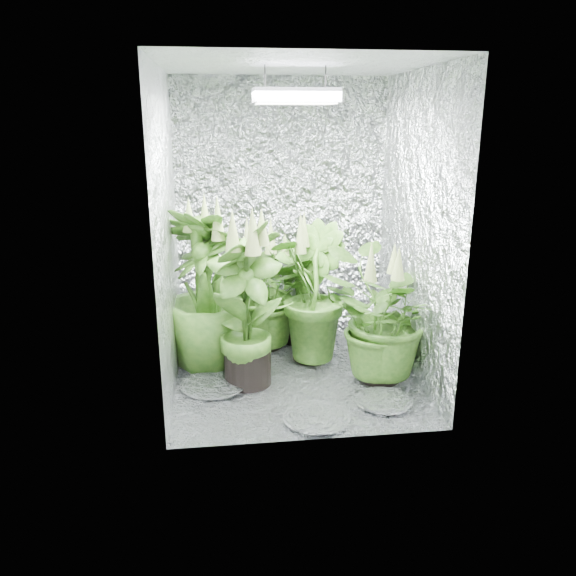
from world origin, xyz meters
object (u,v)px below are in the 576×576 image
at_px(plant_b, 297,293).
at_px(plant_d, 206,290).
at_px(circulation_fan, 356,319).
at_px(plant_a, 263,289).
at_px(plant_e, 382,317).
at_px(plant_f, 246,305).
at_px(plant_c, 312,294).
at_px(grow_lamp, 295,96).

xyz_separation_m(plant_b, plant_d, (-0.68, -0.40, 0.17)).
relative_size(plant_b, circulation_fan, 2.26).
bearing_deg(plant_b, plant_a, -164.58).
relative_size(plant_a, plant_b, 1.17).
xyz_separation_m(plant_a, plant_b, (0.27, 0.07, -0.06)).
distance_m(plant_b, plant_e, 0.89).
xyz_separation_m(plant_f, circulation_fan, (0.90, 0.69, -0.39)).
relative_size(plant_b, plant_c, 0.82).
relative_size(grow_lamp, plant_e, 0.53).
bearing_deg(circulation_fan, plant_c, -129.00).
bearing_deg(plant_a, plant_b, 15.42).
xyz_separation_m(plant_a, plant_d, (-0.42, -0.33, 0.11)).
xyz_separation_m(grow_lamp, plant_c, (0.16, 0.28, -1.33)).
height_order(plant_a, plant_f, plant_f).
relative_size(plant_c, plant_d, 0.88).
xyz_separation_m(grow_lamp, plant_b, (0.10, 0.64, -1.43)).
bearing_deg(circulation_fan, grow_lamp, -121.34).
height_order(plant_a, circulation_fan, plant_a).
height_order(plant_e, plant_f, plant_f).
height_order(plant_a, plant_e, plant_a).
distance_m(plant_a, plant_b, 0.28).
bearing_deg(plant_b, plant_e, -58.27).
relative_size(plant_a, plant_e, 1.09).
bearing_deg(grow_lamp, plant_f, -168.74).
height_order(plant_e, circulation_fan, plant_e).
distance_m(plant_a, plant_f, 0.66).
distance_m(plant_a, plant_e, 1.00).
height_order(plant_a, plant_b, plant_a).
relative_size(plant_e, plant_f, 0.79).
bearing_deg(circulation_fan, plant_b, -170.06).
xyz_separation_m(grow_lamp, plant_e, (0.57, -0.11, -1.38)).
height_order(plant_c, plant_e, plant_c).
distance_m(plant_b, plant_f, 0.84).
relative_size(grow_lamp, plant_f, 0.42).
bearing_deg(plant_c, circulation_fan, 39.44).
relative_size(plant_b, plant_f, 0.74).
distance_m(plant_e, plant_f, 0.90).
bearing_deg(grow_lamp, plant_c, 60.20).
distance_m(grow_lamp, plant_d, 1.41).
relative_size(grow_lamp, plant_a, 0.48).
height_order(plant_c, plant_f, plant_f).
height_order(grow_lamp, plant_c, grow_lamp).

